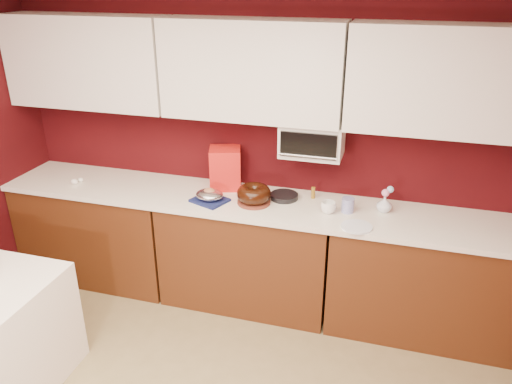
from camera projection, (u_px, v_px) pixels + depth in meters
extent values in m
cube|color=#3D080B|center=(258.00, 144.00, 3.93)|extent=(4.00, 0.02, 2.50)
cube|color=#4F260F|center=(101.00, 231.00, 4.33)|extent=(1.31, 0.58, 0.86)
cube|color=#4F260F|center=(248.00, 253.00, 3.99)|extent=(1.31, 0.58, 0.86)
cube|color=#4F260F|center=(422.00, 279.00, 3.65)|extent=(1.31, 0.58, 0.86)
cube|color=white|center=(247.00, 202.00, 3.81)|extent=(4.00, 0.62, 0.04)
cube|color=white|center=(88.00, 62.00, 3.88)|extent=(1.31, 0.33, 0.70)
cube|color=white|center=(252.00, 70.00, 3.54)|extent=(1.31, 0.33, 0.70)
cube|color=white|center=(451.00, 81.00, 3.20)|extent=(1.31, 0.33, 0.70)
cube|color=white|center=(312.00, 139.00, 3.64)|extent=(0.45, 0.30, 0.25)
cube|color=black|center=(308.00, 146.00, 3.49)|extent=(0.40, 0.02, 0.18)
cylinder|color=silver|center=(307.00, 156.00, 3.51)|extent=(0.42, 0.02, 0.02)
cylinder|color=maroon|center=(254.00, 202.00, 3.74)|extent=(0.27, 0.27, 0.02)
torus|color=black|center=(254.00, 194.00, 3.71)|extent=(0.33, 0.33, 0.10)
cube|color=navy|center=(210.00, 200.00, 3.77)|extent=(0.31, 0.28, 0.02)
ellipsoid|color=silver|center=(210.00, 195.00, 3.75)|extent=(0.22, 0.18, 0.08)
ellipsoid|color=#B97954|center=(209.00, 192.00, 3.74)|extent=(0.11, 0.10, 0.06)
cube|color=#B80C20|center=(225.00, 168.00, 3.95)|extent=(0.30, 0.28, 0.33)
cylinder|color=black|center=(284.00, 196.00, 3.81)|extent=(0.24, 0.24, 0.04)
imported|color=white|center=(328.00, 206.00, 3.57)|extent=(0.11, 0.11, 0.10)
cylinder|color=#1B2898|center=(348.00, 205.00, 3.59)|extent=(0.09, 0.09, 0.11)
imported|color=white|center=(384.00, 203.00, 3.59)|extent=(0.11, 0.11, 0.13)
sphere|color=pink|center=(386.00, 193.00, 3.55)|extent=(0.06, 0.06, 0.06)
sphere|color=#96CAF0|center=(390.00, 189.00, 3.55)|extent=(0.05, 0.05, 0.05)
cylinder|color=white|center=(357.00, 227.00, 3.39)|extent=(0.25, 0.25, 0.01)
cylinder|color=#886318|center=(313.00, 193.00, 3.81)|extent=(0.04, 0.04, 0.09)
ellipsoid|color=white|center=(75.00, 182.00, 4.07)|extent=(0.07, 0.06, 0.05)
ellipsoid|color=white|center=(81.00, 180.00, 4.11)|extent=(0.06, 0.05, 0.04)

